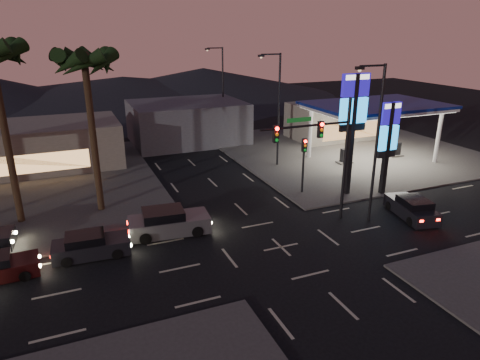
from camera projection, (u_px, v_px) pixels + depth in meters
name	position (u px, v px, depth m)	size (l,w,h in m)	color
ground	(281.00, 247.00, 24.65)	(140.00, 140.00, 0.00)	black
corner_lot_ne	(345.00, 150.00, 44.37)	(24.00, 24.00, 0.12)	#47443F
gas_station	(376.00, 108.00, 39.22)	(12.20, 8.20, 5.47)	silver
convenience_store	(335.00, 121.00, 48.81)	(10.00, 6.00, 4.00)	#726B5B
pylon_sign_tall	(353.00, 111.00, 30.40)	(2.20, 0.35, 9.00)	black
pylon_sign_short	(388.00, 134.00, 31.02)	(1.60, 0.35, 7.00)	black
traffic_signal_mast	(323.00, 145.00, 26.01)	(6.10, 0.39, 8.00)	black
pedestal_signal	(304.00, 157.00, 31.75)	(0.32, 0.39, 4.30)	black
streetlight_near	(375.00, 136.00, 26.09)	(2.14, 0.25, 10.00)	black
streetlight_mid	(277.00, 104.00, 37.40)	(2.14, 0.25, 10.00)	black
streetlight_far	(221.00, 86.00, 49.58)	(2.14, 0.25, 10.00)	black
palm_a	(85.00, 71.00, 26.50)	(4.41, 4.41, 10.86)	black
building_far_west	(26.00, 147.00, 38.02)	(16.00, 8.00, 4.00)	#726B5B
building_far_mid	(187.00, 122.00, 47.26)	(12.00, 9.00, 4.40)	#4C4C51
hill_right	(203.00, 81.00, 81.47)	(50.00, 50.00, 5.00)	black
hill_center	(123.00, 88.00, 76.17)	(60.00, 60.00, 4.00)	black
car_lane_a_front	(90.00, 246.00, 23.48)	(4.26, 1.97, 1.36)	black
car_lane_b_front	(168.00, 222.00, 26.02)	(5.13, 2.48, 1.63)	#595A5C
suv_station	(412.00, 208.00, 28.40)	(2.60, 4.46, 1.40)	black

